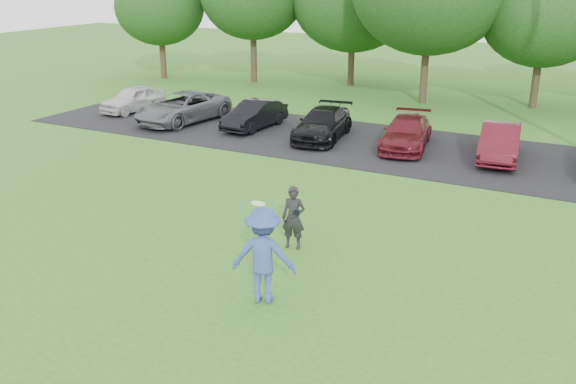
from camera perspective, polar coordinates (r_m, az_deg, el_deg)
name	(u,v)px	position (r m, az deg, el deg)	size (l,w,h in m)	color
ground	(207,304)	(13.17, -7.22, -9.88)	(100.00, 100.00, 0.00)	#33661D
parking_lot	(407,149)	(24.17, 10.57, 3.78)	(32.00, 6.50, 0.03)	black
frisbee_player	(263,255)	(12.77, -2.19, -5.65)	(1.46, 1.11, 2.21)	#374B9C
camera_bystander	(294,218)	(15.22, 0.49, -2.30)	(0.63, 0.48, 1.54)	black
parked_cars	(416,134)	(23.99, 11.28, 5.09)	(28.75, 5.34, 1.26)	silver
tree_row	(511,0)	(32.53, 19.22, 15.79)	(42.39, 9.85, 8.64)	#38281C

